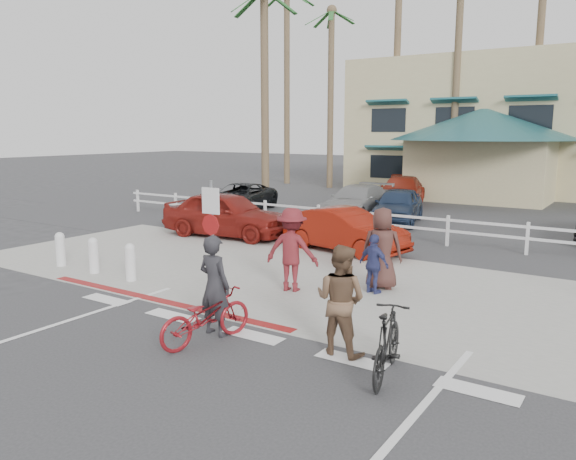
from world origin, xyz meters
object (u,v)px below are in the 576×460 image
Objects in this scene: sign_post at (212,232)px; car_white_sedan at (345,230)px; bike_black at (387,343)px; bike_red at (206,316)px; car_red_compact at (227,214)px.

sign_post is 5.85m from car_white_sedan.
sign_post is at bearing -171.80° from car_white_sedan.
bike_black is 8.98m from car_white_sedan.
bike_black reaches higher than bike_red.
car_red_compact is at bearing 126.95° from sign_post.
car_red_compact is (-9.32, 7.60, 0.25)m from bike_black.
bike_black is 0.39× the size of car_red_compact.
car_white_sedan is at bearing -94.89° from car_red_compact.
sign_post is 0.62× the size of car_red_compact.
sign_post is 1.61× the size of bike_black.
car_red_compact is (-4.63, -0.05, 0.13)m from car_white_sedan.
bike_red is (1.81, -2.30, -0.96)m from sign_post.
sign_post reaches higher than bike_black.
sign_post reaches higher than car_white_sedan.
sign_post is 1.56× the size of bike_red.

